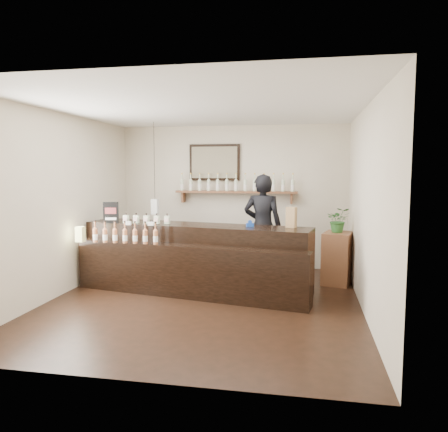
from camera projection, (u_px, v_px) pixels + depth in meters
ground at (204, 301)px, 6.43m from camera, size 5.00×5.00×0.00m
room_shell at (203, 186)px, 6.25m from camera, size 5.00×5.00×5.00m
back_wall_decor at (224, 179)px, 8.59m from camera, size 2.66×0.96×1.69m
counter at (193, 260)px, 6.98m from camera, size 3.82×1.64×1.22m
promo_sign at (111, 213)px, 7.21m from camera, size 0.25×0.07×0.35m
paper_bag at (291, 217)px, 6.66m from camera, size 0.17×0.15×0.32m
tape_dispenser at (250, 224)px, 6.80m from camera, size 0.12×0.08×0.10m
side_cabinet at (337, 258)px, 7.42m from camera, size 0.57×0.69×0.88m
potted_plant at (338, 220)px, 7.35m from camera, size 0.39×0.34×0.42m
shopkeeper at (263, 220)px, 7.70m from camera, size 0.81×0.57×2.10m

